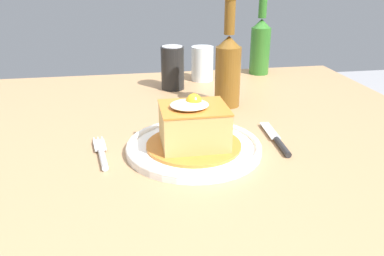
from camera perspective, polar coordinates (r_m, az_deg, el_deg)
dining_table at (r=0.91m, az=-4.29°, el=-5.58°), size 1.27×0.98×0.72m
main_plate at (r=0.76m, az=0.26°, el=-2.73°), size 0.26×0.26×0.02m
sandwich_meal at (r=0.74m, az=0.23°, el=0.13°), size 0.18×0.18×0.11m
fork at (r=0.75m, az=-12.96°, el=-3.76°), size 0.04×0.14×0.01m
knife at (r=0.80m, az=12.46°, el=-1.97°), size 0.03×0.17×0.01m
soda_can at (r=1.14m, az=-2.84°, el=8.73°), size 0.07×0.07×0.12m
beer_bottle_amber at (r=0.99m, az=5.26°, el=8.78°), size 0.06×0.06×0.27m
beer_bottle_green at (r=1.32m, az=9.91°, el=12.01°), size 0.06×0.06×0.27m
drinking_glass at (r=1.23m, az=1.50°, el=9.01°), size 0.07×0.07×0.10m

